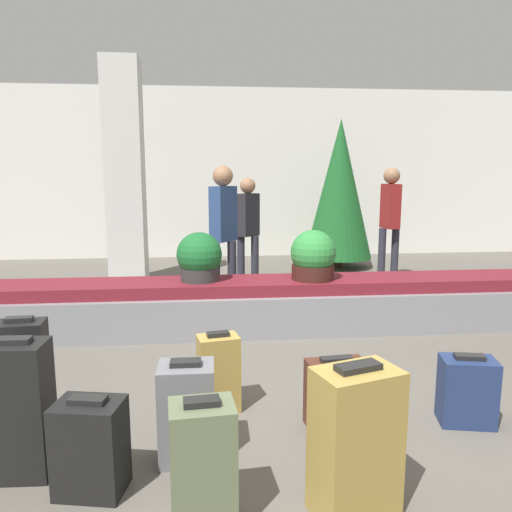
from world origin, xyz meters
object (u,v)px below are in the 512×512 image
(suitcase_4, at_px, (24,381))
(potted_plant_1, at_px, (313,257))
(potted_plant_0, at_px, (199,258))
(suitcase_2, at_px, (355,442))
(suitcase_3, at_px, (203,465))
(pillar, at_px, (125,175))
(suitcase_5, at_px, (187,412))
(suitcase_6, at_px, (336,393))
(traveler_0, at_px, (390,214))
(suitcase_7, at_px, (90,447))
(suitcase_8, at_px, (467,391))
(traveler_2, at_px, (223,224))
(traveler_1, at_px, (248,224))
(decorated_tree, at_px, (339,189))
(suitcase_0, at_px, (19,410))
(suitcase_1, at_px, (219,373))

(suitcase_4, relative_size, potted_plant_1, 1.53)
(potted_plant_0, distance_m, potted_plant_1, 1.18)
(suitcase_2, bearing_deg, potted_plant_1, 64.43)
(suitcase_3, bearing_deg, potted_plant_1, 63.49)
(pillar, distance_m, suitcase_5, 4.95)
(pillar, relative_size, suitcase_6, 6.79)
(traveler_0, bearing_deg, pillar, -99.80)
(suitcase_2, height_order, suitcase_7, suitcase_2)
(suitcase_4, relative_size, suitcase_5, 1.31)
(suitcase_5, bearing_deg, potted_plant_0, 89.49)
(suitcase_5, bearing_deg, suitcase_6, 17.83)
(pillar, xyz_separation_m, suitcase_5, (1.02, -4.66, -1.31))
(suitcase_7, bearing_deg, suitcase_8, 23.28)
(suitcase_3, bearing_deg, suitcase_6, 39.84)
(suitcase_2, height_order, suitcase_8, suitcase_2)
(potted_plant_0, relative_size, traveler_2, 0.29)
(suitcase_4, xyz_separation_m, potted_plant_0, (1.05, 2.07, 0.39))
(suitcase_2, height_order, traveler_1, traveler_1)
(traveler_2, bearing_deg, pillar, -95.54)
(suitcase_7, distance_m, decorated_tree, 6.67)
(suitcase_0, xyz_separation_m, traveler_2, (1.22, 3.32, 0.65))
(suitcase_1, bearing_deg, suitcase_0, -159.85)
(suitcase_6, distance_m, traveler_1, 4.06)
(suitcase_8, bearing_deg, traveler_1, 117.34)
(pillar, xyz_separation_m, suitcase_3, (1.11, -5.22, -1.29))
(pillar, distance_m, suitcase_6, 4.99)
(suitcase_1, height_order, suitcase_3, suitcase_3)
(suitcase_8, xyz_separation_m, traveler_1, (-1.11, 4.04, 0.69))
(suitcase_4, bearing_deg, decorated_tree, 53.45)
(suitcase_3, bearing_deg, suitcase_7, 146.78)
(suitcase_1, relative_size, potted_plant_1, 1.09)
(pillar, bearing_deg, traveler_1, -12.38)
(suitcase_2, xyz_separation_m, potted_plant_0, (-0.78, 2.92, 0.40))
(suitcase_4, height_order, decorated_tree, decorated_tree)
(suitcase_7, xyz_separation_m, traveler_0, (3.30, 4.67, 0.77))
(suitcase_2, xyz_separation_m, traveler_0, (1.99, 4.96, 0.65))
(suitcase_0, bearing_deg, suitcase_2, -13.35)
(suitcase_7, xyz_separation_m, traveler_1, (1.19, 4.54, 0.67))
(suitcase_3, height_order, suitcase_7, suitcase_3)
(traveler_1, height_order, decorated_tree, decorated_tree)
(suitcase_5, height_order, potted_plant_1, potted_plant_1)
(suitcase_2, distance_m, suitcase_7, 1.35)
(traveler_1, bearing_deg, suitcase_6, -132.80)
(traveler_1, bearing_deg, suitcase_2, -134.90)
(pillar, xyz_separation_m, suitcase_7, (0.54, -4.91, -1.35))
(traveler_2, bearing_deg, suitcase_4, 16.53)
(suitcase_8, relative_size, potted_plant_1, 0.92)
(pillar, height_order, suitcase_3, pillar)
(suitcase_6, relative_size, traveler_1, 0.30)
(suitcase_8, height_order, traveler_2, traveler_2)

